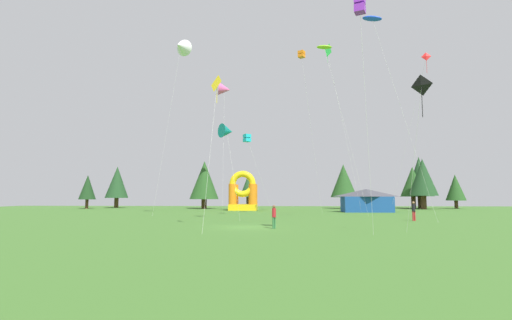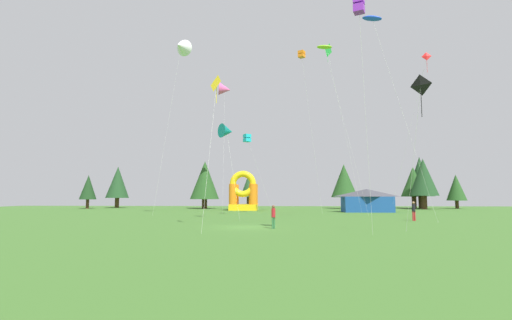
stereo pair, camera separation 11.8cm
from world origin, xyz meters
name	(u,v)px [view 2 (the right image)]	position (x,y,z in m)	size (l,w,h in m)	color
ground_plane	(247,227)	(0.00, 0.00, 0.00)	(120.00, 120.00, 0.00)	#3D6B28
kite_blue_parafoil	(372,19)	(11.89, 6.95, 19.92)	(6.02, 1.78, 20.44)	blue
kite_white_delta	(181,46)	(-9.53, 15.46, 21.09)	(4.56, 2.55, 22.26)	white
kite_lime_parafoil	(325,48)	(8.56, 17.26, 21.28)	(5.91, 0.87, 21.67)	#8CD826
kite_cyan_box	(247,138)	(-1.27, 16.51, 9.54)	(3.75, 2.91, 10.02)	#19B7CC
kite_teal_delta	(227,131)	(-2.87, 9.34, 9.17)	(2.61, 2.96, 9.93)	#0C7F7A
kite_black_diamond	(420,88)	(11.01, -6.45, 8.97)	(0.96, 3.37, 9.51)	black
kite_yellow_diamond	(217,86)	(-2.27, -1.13, 10.88)	(1.02, 4.70, 11.47)	yellow
kite_orange_box	(302,55)	(5.49, 15.26, 19.59)	(3.28, 5.24, 20.07)	orange
kite_purple_box	(359,5)	(7.23, -7.50, 13.76)	(1.42, 2.77, 14.32)	purple
kite_pink_delta	(225,89)	(-6.24, 31.86, 20.30)	(2.36, 10.20, 21.46)	#EA599E
kite_red_diamond	(426,59)	(22.38, 20.19, 20.62)	(3.99, 6.50, 21.40)	red
kite_green_diamond	(327,52)	(9.40, 20.84, 22.15)	(4.89, 1.38, 22.94)	green
person_far_side	(414,209)	(15.59, 8.11, 1.11)	(0.38, 0.38, 1.87)	#B21E26
person_midfield	(273,215)	(2.03, -1.12, 1.02)	(0.42, 0.42, 1.72)	#33723F
inflatable_yellow_castle	(243,196)	(-3.17, 33.54, 2.45)	(4.62, 4.81, 6.56)	yellow
festival_tent	(367,200)	(15.92, 27.91, 1.72)	(7.13, 3.91, 3.45)	#19478C
tree_row_0	(88,187)	(-33.54, 40.40, 4.03)	(3.12, 3.12, 6.39)	#4C331E
tree_row_1	(118,182)	(-30.18, 45.88, 5.18)	(4.58, 4.58, 8.43)	#4C331E
tree_row_2	(205,180)	(-11.31, 41.63, 5.40)	(5.53, 5.53, 9.07)	#4C331E
tree_row_3	(248,187)	(-3.11, 43.58, 4.22)	(3.11, 3.11, 6.33)	#4C331E
tree_row_4	(344,181)	(15.35, 43.03, 5.26)	(4.98, 4.98, 8.46)	#4C331E
tree_row_5	(413,182)	(28.93, 44.59, 5.12)	(4.73, 4.73, 8.06)	#4C331E
tree_row_6	(423,177)	(29.12, 40.09, 5.77)	(5.03, 5.03, 9.21)	#4C331E
tree_row_7	(420,177)	(30.43, 45.12, 6.14)	(5.17, 5.17, 10.04)	#4C331E
tree_row_8	(456,188)	(36.81, 44.28, 3.99)	(3.61, 3.61, 6.51)	#4C331E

